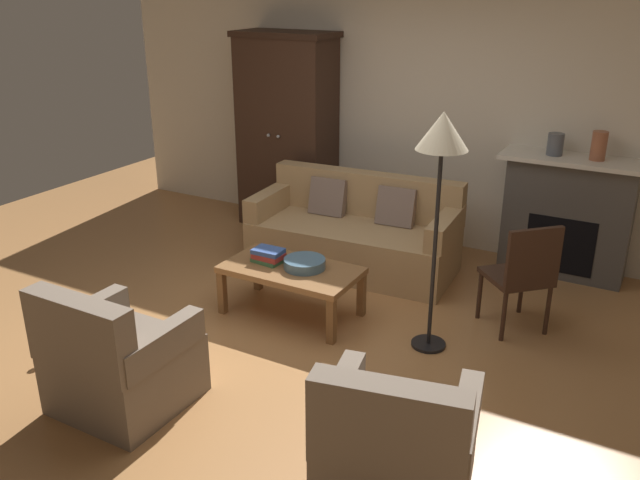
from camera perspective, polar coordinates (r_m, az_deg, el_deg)
The scene contains 15 objects.
ground_plane at distance 5.21m, azimuth -2.40°, elevation -8.47°, with size 9.60×9.60×0.00m, color #B27A47.
back_wall at distance 6.92m, azimuth 8.72°, elevation 11.27°, with size 7.20×0.10×2.80m, color silver.
fireplace at distance 6.51m, azimuth 20.31°, elevation 1.94°, with size 1.26×0.48×1.12m.
armoire at distance 7.30m, azimuth -2.83°, elevation 9.21°, with size 1.06×0.57×2.09m.
couch at distance 6.36m, azimuth 3.02°, elevation 0.43°, with size 1.97×0.97×0.86m.
coffee_table at distance 5.42m, azimuth -2.47°, elevation -2.86°, with size 1.10×0.60×0.42m.
fruit_bowl at distance 5.37m, azimuth -1.32°, elevation -2.01°, with size 0.34×0.34×0.08m, color slate.
book_stack at distance 5.49m, azimuth -4.43°, elevation -1.32°, with size 0.26×0.20×0.11m.
mantel_vase_slate at distance 6.35m, azimuth 19.43°, elevation 7.71°, with size 0.14×0.14×0.20m, color #565B66.
mantel_vase_terracotta at distance 6.29m, azimuth 22.69°, elevation 7.42°, with size 0.13×0.13×0.25m, color #A86042.
armchair_near_left at distance 4.50m, azimuth -16.81°, elevation -10.02°, with size 0.78×0.77×0.88m.
armchair_near_right at distance 3.65m, azimuth 6.53°, elevation -17.41°, with size 0.90×0.91×0.88m.
side_chair_wooden at distance 5.32m, azimuth 16.94°, elevation -2.59°, with size 0.62×0.62×0.90m.
floor_lamp at distance 4.62m, azimuth 10.34°, elevation 7.88°, with size 0.36×0.36×1.77m.
dog at distance 5.36m, azimuth -19.18°, elevation -5.83°, with size 0.30×0.56×0.39m.
Camera 1 is at (2.39, -3.83, 2.60)m, focal length 37.52 mm.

